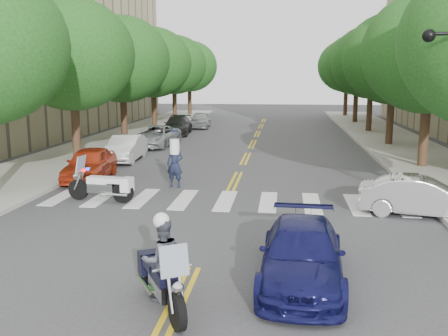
% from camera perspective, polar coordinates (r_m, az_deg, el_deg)
% --- Properties ---
extents(ground, '(140.00, 140.00, 0.00)m').
position_cam_1_polar(ground, '(12.05, -3.49, -11.34)').
color(ground, '#38383A').
rests_on(ground, ground).
extents(sidewalk_left, '(5.00, 60.00, 0.15)m').
position_cam_1_polar(sidewalk_left, '(35.24, -12.35, 3.06)').
color(sidewalk_left, '#9E9991').
rests_on(sidewalk_left, ground).
extents(sidewalk_right, '(5.00, 60.00, 0.15)m').
position_cam_1_polar(sidewalk_right, '(34.11, 19.44, 2.47)').
color(sidewalk_right, '#9E9991').
rests_on(sidewalk_right, ground).
extents(tree_l_1, '(6.40, 6.40, 8.45)m').
position_cam_1_polar(tree_l_1, '(27.27, -16.98, 12.30)').
color(tree_l_1, '#382316').
rests_on(tree_l_1, ground).
extents(tree_l_2, '(6.40, 6.40, 8.45)m').
position_cam_1_polar(tree_l_2, '(34.75, -11.59, 12.05)').
color(tree_l_2, '#382316').
rests_on(tree_l_2, ground).
extents(tree_l_3, '(6.40, 6.40, 8.45)m').
position_cam_1_polar(tree_l_3, '(42.42, -8.13, 11.83)').
color(tree_l_3, '#382316').
rests_on(tree_l_3, ground).
extents(tree_l_4, '(6.40, 6.40, 8.45)m').
position_cam_1_polar(tree_l_4, '(50.20, -5.74, 11.66)').
color(tree_l_4, '#382316').
rests_on(tree_l_4, ground).
extents(tree_l_5, '(6.40, 6.40, 8.45)m').
position_cam_1_polar(tree_l_5, '(58.03, -3.99, 11.52)').
color(tree_l_5, '#382316').
rests_on(tree_l_5, ground).
extents(tree_r_1, '(6.40, 6.40, 8.45)m').
position_cam_1_polar(tree_r_1, '(25.92, 22.48, 12.09)').
color(tree_r_1, '#382316').
rests_on(tree_r_1, ground).
extents(tree_r_2, '(6.40, 6.40, 8.45)m').
position_cam_1_polar(tree_r_2, '(33.70, 18.83, 11.77)').
color(tree_r_2, '#382316').
rests_on(tree_r_2, ground).
extents(tree_r_3, '(6.40, 6.40, 8.45)m').
position_cam_1_polar(tree_r_3, '(41.56, 16.55, 11.54)').
color(tree_r_3, '#382316').
rests_on(tree_r_3, ground).
extents(tree_r_4, '(6.40, 6.40, 8.45)m').
position_cam_1_polar(tree_r_4, '(49.47, 15.01, 11.38)').
color(tree_r_4, '#382316').
rests_on(tree_r_4, ground).
extents(tree_r_5, '(6.40, 6.40, 8.45)m').
position_cam_1_polar(tree_r_5, '(57.41, 13.89, 11.25)').
color(tree_r_5, '#382316').
rests_on(tree_r_5, ground).
extents(motorcycle_police, '(1.44, 2.18, 1.95)m').
position_cam_1_polar(motorcycle_police, '(9.87, -7.15, -11.05)').
color(motorcycle_police, black).
rests_on(motorcycle_police, ground).
extents(motorcycle_parked, '(2.54, 0.80, 1.64)m').
position_cam_1_polar(motorcycle_parked, '(18.47, -13.34, -2.02)').
color(motorcycle_parked, black).
rests_on(motorcycle_parked, ground).
extents(officer_standing, '(0.77, 0.58, 1.90)m').
position_cam_1_polar(officer_standing, '(20.29, -5.63, 0.42)').
color(officer_standing, '#171E34').
rests_on(officer_standing, ground).
extents(convertible, '(4.08, 2.12, 1.28)m').
position_cam_1_polar(convertible, '(17.35, 21.58, -3.04)').
color(convertible, silver).
rests_on(convertible, ground).
extents(sedan_blue, '(1.99, 4.48, 1.28)m').
position_cam_1_polar(sedan_blue, '(11.19, 8.89, -9.71)').
color(sedan_blue, '#111247').
rests_on(sedan_blue, ground).
extents(parked_car_a, '(2.08, 4.32, 1.42)m').
position_cam_1_polar(parked_car_a, '(22.45, -15.07, 0.46)').
color(parked_car_a, '#AE2D12').
rests_on(parked_car_a, ground).
extents(parked_car_b, '(1.64, 4.22, 1.37)m').
position_cam_1_polar(parked_car_b, '(27.10, -11.16, 2.24)').
color(parked_car_b, silver).
rests_on(parked_car_b, ground).
extents(parked_car_c, '(2.59, 4.96, 1.33)m').
position_cam_1_polar(parked_car_c, '(32.37, -7.79, 3.62)').
color(parked_car_c, gray).
rests_on(parked_car_c, ground).
extents(parked_car_d, '(2.36, 4.97, 1.40)m').
position_cam_1_polar(parked_car_d, '(38.96, -5.33, 4.87)').
color(parked_car_d, black).
rests_on(parked_car_d, ground).
extents(parked_car_e, '(1.89, 4.16, 1.39)m').
position_cam_1_polar(parked_car_e, '(43.74, -2.72, 5.50)').
color(parked_car_e, gray).
rests_on(parked_car_e, ground).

